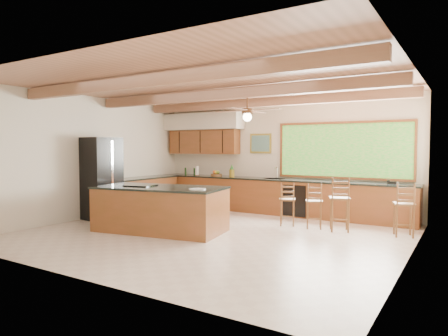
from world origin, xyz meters
The scene contains 9 objects.
ground centered at (0.00, 0.00, 0.00)m, with size 7.20×7.20×0.00m, color beige.
room_shell centered at (-0.17, 0.65, 2.21)m, with size 7.27×6.54×3.02m.
counter_run centered at (-0.82, 2.52, 0.46)m, with size 7.12×3.10×1.28m.
island centered at (-1.08, -0.36, 0.47)m, with size 2.84×1.70×0.95m.
refrigerator centered at (-3.22, -0.04, 0.99)m, with size 0.85×0.83×1.98m.
bar_stool_a centered at (0.93, 1.55, 0.57)m, with size 0.45×0.45×0.97m.
bar_stool_b centered at (2.09, 1.54, 0.67)m, with size 0.53×0.53×1.14m.
bar_stool_c centered at (1.55, 1.55, 0.58)m, with size 0.45×0.45×0.97m.
bar_stool_d centered at (3.30, 1.71, 0.63)m, with size 0.47×0.47×1.06m.
Camera 1 is at (4.38, -6.67, 1.75)m, focal length 32.00 mm.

